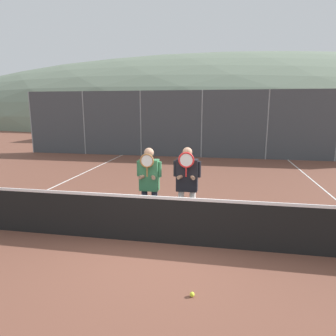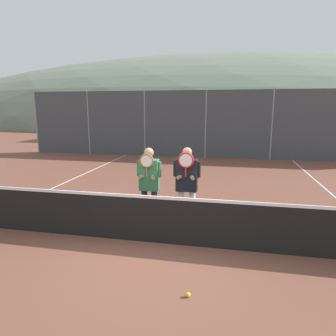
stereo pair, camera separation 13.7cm
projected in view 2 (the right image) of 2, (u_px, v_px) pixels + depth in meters
The scene contains 12 objects.
ground_plane at pixel (160, 243), 5.81m from camera, with size 120.00×120.00×0.00m, color brown.
hill_distant at pixel (224, 121), 58.21m from camera, with size 118.40×65.78×23.02m.
clubhouse_building at pixel (208, 116), 24.45m from camera, with size 17.01×5.50×3.80m.
fence_back at pixel (206, 124), 15.40m from camera, with size 19.62×0.06×3.45m.
tennis_net at pixel (160, 219), 5.71m from camera, with size 11.68×0.09×1.04m.
court_line_left_sideline at pixel (49, 190), 9.55m from camera, with size 0.05×16.00×0.01m, color white.
player_leftmost at pixel (149, 182), 6.37m from camera, with size 0.54×0.34×1.76m.
player_center_left at pixel (187, 182), 6.27m from camera, with size 0.58×0.34×1.78m.
car_far_left at pixel (135, 134), 19.59m from camera, with size 4.80×2.08×1.76m.
car_left_of_center at pixel (220, 134), 18.69m from camera, with size 4.39×1.93×1.82m.
car_center at pixel (311, 136), 17.54m from camera, with size 4.47×1.92×1.82m.
tennis_ball_on_court at pixel (188, 295), 4.15m from camera, with size 0.07×0.07×0.07m.
Camera 2 is at (1.25, -5.26, 2.58)m, focal length 32.00 mm.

